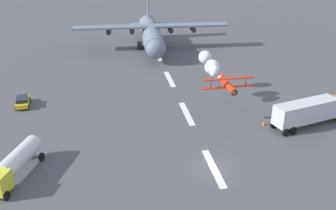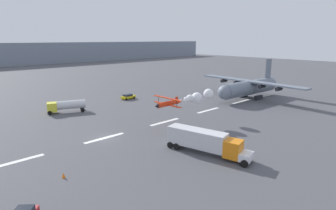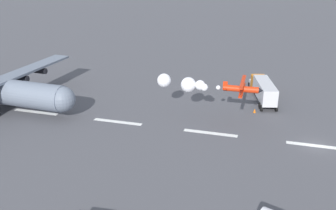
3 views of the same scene
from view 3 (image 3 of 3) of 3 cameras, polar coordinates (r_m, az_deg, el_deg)
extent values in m
plane|color=#4C4C51|center=(57.65, 20.86, -5.59)|extent=(440.00, 440.00, 0.00)
cube|color=white|center=(57.64, 20.86, -5.59)|extent=(8.00, 0.90, 0.01)
cube|color=white|center=(57.97, 6.21, -4.09)|extent=(8.00, 0.90, 0.01)
cube|color=white|center=(61.93, -7.35, -2.45)|extent=(8.00, 0.90, 0.01)
cube|color=white|center=(68.89, -18.71, -0.97)|extent=(8.00, 0.90, 0.01)
cylinder|color=slate|center=(70.36, -22.90, 1.84)|extent=(22.96, 5.53, 4.33)
sphere|color=slate|center=(63.48, -15.18, 0.82)|extent=(4.11, 4.11, 4.11)
cube|color=slate|center=(69.80, -23.12, 3.35)|extent=(5.04, 34.86, 0.40)
cylinder|color=black|center=(72.89, -20.56, 3.66)|extent=(2.45, 1.23, 1.10)
cylinder|color=black|center=(76.77, -18.14, 4.79)|extent=(2.45, 1.23, 1.10)
cube|color=black|center=(73.72, -21.84, 0.54)|extent=(3.25, 1.17, 1.20)
cylinder|color=red|center=(60.07, 10.60, 2.32)|extent=(5.32, 1.10, 0.95)
cube|color=red|center=(60.11, 10.78, 2.17)|extent=(0.75, 7.25, 0.12)
cube|color=red|center=(59.72, 10.86, 3.31)|extent=(0.75, 7.25, 0.12)
cylinder|color=black|center=(62.32, 11.01, 3.44)|extent=(0.08, 0.08, 1.26)
cylinder|color=black|center=(57.51, 10.61, 1.98)|extent=(0.08, 0.08, 1.26)
cube|color=red|center=(60.12, 8.37, 2.93)|extent=(0.70, 0.12, 1.10)
cube|color=red|center=(60.25, 8.35, 2.57)|extent=(0.65, 2.02, 0.08)
cone|color=black|center=(59.96, 13.45, 2.07)|extent=(0.72, 0.83, 0.81)
sphere|color=white|center=(60.46, 7.34, 2.54)|extent=(0.70, 0.70, 0.70)
sphere|color=white|center=(60.41, 5.31, 2.59)|extent=(1.17, 1.17, 1.17)
sphere|color=white|center=(60.79, 4.71, 2.90)|extent=(1.59, 1.59, 1.59)
sphere|color=white|center=(61.41, 3.00, 2.98)|extent=(2.40, 2.40, 2.40)
sphere|color=white|center=(62.18, -0.57, 3.61)|extent=(2.21, 2.21, 2.21)
cube|color=silver|center=(78.71, 12.73, 3.19)|extent=(2.82, 2.18, 1.10)
cube|color=orange|center=(76.62, 13.03, 3.27)|extent=(3.02, 2.95, 2.60)
cube|color=silver|center=(70.84, 13.95, 2.12)|extent=(4.86, 10.03, 2.80)
cylinder|color=black|center=(78.83, 11.78, 2.87)|extent=(0.61, 1.15, 1.10)
cylinder|color=black|center=(68.34, 13.29, -0.08)|extent=(0.61, 1.15, 1.10)
cylinder|color=black|center=(67.25, 13.48, -0.44)|extent=(0.61, 1.15, 1.10)
cylinder|color=black|center=(79.31, 13.56, 2.84)|extent=(0.61, 1.15, 1.10)
cylinder|color=black|center=(68.89, 15.33, -0.10)|extent=(0.61, 1.15, 1.10)
cylinder|color=black|center=(67.80, 15.55, -0.46)|extent=(0.61, 1.15, 1.10)
cone|color=orange|center=(66.41, 12.54, -0.80)|extent=(0.44, 0.44, 0.75)
camera|label=1|loc=(58.50, 64.83, 10.35)|focal=41.37mm
camera|label=2|loc=(98.97, 34.33, 13.60)|focal=28.97mm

